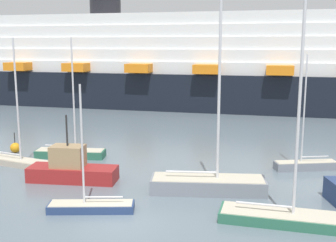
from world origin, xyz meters
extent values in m
plane|color=slate|center=(0.00, 0.00, 0.00)|extent=(600.00, 600.00, 0.00)
cube|color=navy|center=(-1.88, 1.14, 0.21)|extent=(4.61, 1.96, 0.42)
cube|color=beige|center=(-1.88, 1.14, 0.44)|extent=(4.42, 1.84, 0.04)
cylinder|color=silver|center=(-2.23, 1.07, 3.55)|extent=(0.11, 0.11, 6.26)
cylinder|color=silver|center=(-1.24, 1.26, 0.77)|extent=(1.99, 0.47, 0.09)
cube|color=#2D6B51|center=(-7.22, 10.90, 0.29)|extent=(5.42, 1.87, 0.58)
cube|color=beige|center=(-7.22, 10.90, 0.60)|extent=(5.20, 1.74, 0.04)
cylinder|color=silver|center=(-6.80, 10.94, 4.86)|extent=(0.13, 0.13, 8.56)
cylinder|color=silver|center=(-7.99, 10.83, 0.93)|extent=(2.39, 0.32, 0.10)
cube|color=#2D6B51|center=(7.86, 1.38, 0.25)|extent=(6.23, 2.27, 0.51)
cube|color=beige|center=(7.86, 1.38, 0.53)|extent=(5.98, 2.10, 0.04)
cylinder|color=silver|center=(8.35, 1.34, 5.61)|extent=(0.15, 0.15, 10.20)
cylinder|color=silver|center=(6.98, 1.45, 0.86)|extent=(2.75, 0.33, 0.12)
cube|color=#BCB29E|center=(-10.24, 8.25, 0.22)|extent=(5.60, 2.62, 0.44)
cube|color=beige|center=(-10.24, 8.25, 0.46)|extent=(5.36, 2.46, 0.04)
cylinder|color=silver|center=(-9.82, 8.14, 4.76)|extent=(0.13, 0.13, 8.64)
cylinder|color=silver|center=(-11.01, 8.45, 0.79)|extent=(2.40, 0.72, 0.10)
cube|color=gray|center=(10.25, 10.78, 0.28)|extent=(4.47, 2.18, 0.57)
cube|color=beige|center=(10.25, 10.78, 0.59)|extent=(4.28, 2.06, 0.04)
cylinder|color=silver|center=(9.92, 10.68, 4.27)|extent=(0.10, 0.10, 7.40)
cylinder|color=silver|center=(10.86, 10.96, 0.92)|extent=(1.91, 0.63, 0.08)
cube|color=gray|center=(3.90, 5.09, 0.43)|extent=(6.90, 2.64, 0.86)
cube|color=beige|center=(3.90, 5.09, 0.88)|extent=(6.62, 2.46, 0.04)
cylinder|color=silver|center=(4.44, 5.15, 6.60)|extent=(0.16, 0.16, 11.48)
cylinder|color=silver|center=(2.93, 4.99, 1.21)|extent=(3.03, 0.45, 0.13)
cube|color=maroon|center=(-4.77, 5.60, 0.47)|extent=(5.72, 2.02, 0.94)
cube|color=#A3845B|center=(-5.05, 5.58, 1.63)|extent=(2.13, 1.43, 1.37)
cylinder|color=#262626|center=(-5.05, 5.58, 3.30)|extent=(0.11, 0.11, 1.97)
sphere|color=orange|center=(-12.21, 11.50, 0.40)|extent=(0.80, 0.80, 0.80)
cylinder|color=black|center=(-12.21, 11.50, 1.22)|extent=(0.06, 0.06, 0.84)
cube|color=black|center=(1.70, 39.57, 2.41)|extent=(88.22, 18.08, 4.82)
cube|color=white|center=(1.70, 39.57, 5.61)|extent=(81.13, 16.14, 1.58)
cube|color=white|center=(1.70, 39.57, 7.18)|extent=(76.26, 15.17, 1.58)
cube|color=white|center=(1.70, 39.57, 8.76)|extent=(71.39, 14.20, 1.58)
cube|color=white|center=(1.70, 39.57, 10.34)|extent=(66.52, 13.24, 1.58)
cube|color=white|center=(1.70, 39.57, 11.91)|extent=(61.66, 12.27, 1.58)
cube|color=orange|center=(-24.94, 34.96, 5.61)|extent=(3.31, 2.66, 1.10)
cube|color=orange|center=(-16.20, 34.37, 5.61)|extent=(3.31, 2.66, 1.10)
cube|color=orange|center=(-7.46, 33.79, 5.61)|extent=(3.31, 2.66, 1.10)
cube|color=orange|center=(1.28, 33.20, 5.61)|extent=(3.31, 2.66, 1.10)
cube|color=orange|center=(10.02, 32.62, 5.61)|extent=(3.31, 2.66, 1.10)
cylinder|color=black|center=(-14.03, 40.62, 14.89)|extent=(4.41, 4.41, 4.38)
camera|label=1|loc=(5.75, -18.48, 8.63)|focal=44.55mm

